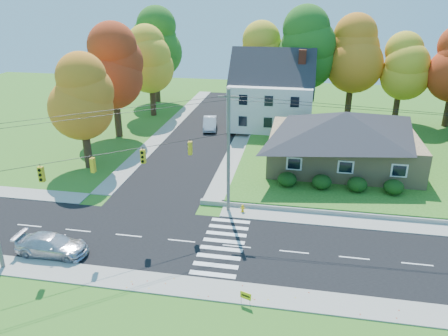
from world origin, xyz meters
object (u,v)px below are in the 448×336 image
object	(u,v)px
ranch_house	(343,138)
silver_sedan	(52,245)
white_car	(210,123)
fire_hydrant	(243,209)

from	to	relation	value
ranch_house	silver_sedan	xyz separation A→B (m)	(-20.14, -19.19, -2.53)
silver_sedan	ranch_house	bearing A→B (deg)	-46.91
ranch_house	white_car	world-z (taller)	ranch_house
ranch_house	silver_sedan	size ratio (longest dim) A/B	2.98
fire_hydrant	ranch_house	bearing A→B (deg)	52.76
silver_sedan	fire_hydrant	bearing A→B (deg)	-55.60
white_car	fire_hydrant	size ratio (longest dim) A/B	6.79
white_car	silver_sedan	bearing A→B (deg)	-108.78
silver_sedan	white_car	distance (m)	30.30
fire_hydrant	white_car	bearing A→B (deg)	108.68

